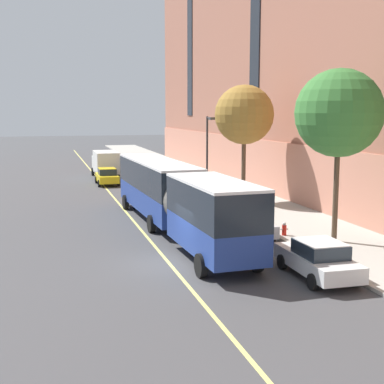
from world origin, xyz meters
name	(u,v)px	position (x,y,z in m)	size (l,w,h in m)	color
ground_plane	(169,264)	(0.00, 0.00, 0.00)	(260.00, 260.00, 0.00)	#424244
sidewalk	(325,234)	(9.45, 3.00, 0.07)	(5.81, 160.00, 0.15)	#ADA89E
city_bus	(174,195)	(1.71, 6.02, 2.15)	(3.47, 19.63, 3.71)	navy
parked_car_white_0	(318,259)	(5.37, -3.57, 0.78)	(2.09, 4.59, 1.56)	silver
parked_car_green_1	(162,176)	(5.30, 25.54, 0.78)	(2.01, 4.65, 1.56)	#23603D
parked_car_silver_2	(247,222)	(5.26, 4.02, 0.79)	(2.12, 4.84, 1.56)	#B7B7BC
parked_car_green_3	(147,169)	(5.20, 32.16, 0.78)	(2.00, 4.66, 1.56)	#23603D
parked_car_white_5	(214,202)	(5.49, 10.55, 0.79)	(2.03, 4.74, 1.56)	silver
box_truck	(105,163)	(0.81, 31.76, 1.60)	(2.36, 6.79, 2.76)	silver
taxi_cab	(107,176)	(0.38, 26.77, 0.78)	(1.95, 4.26, 1.56)	yellow
street_tree_mid_block	(339,113)	(8.93, 1.22, 6.62)	(4.37, 4.37, 8.67)	brown
street_tree_far_uptown	(244,115)	(8.93, 14.12, 6.46)	(4.30, 4.30, 8.48)	brown
street_lamp	(208,147)	(7.14, 17.17, 3.99)	(0.36, 1.48, 6.18)	#2D2D30
fire_hydrant	(284,229)	(7.04, 3.11, 0.49)	(0.42, 0.24, 0.72)	red
lane_centerline	(156,247)	(0.01, 3.00, 0.00)	(0.16, 140.00, 0.01)	#E0D66B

